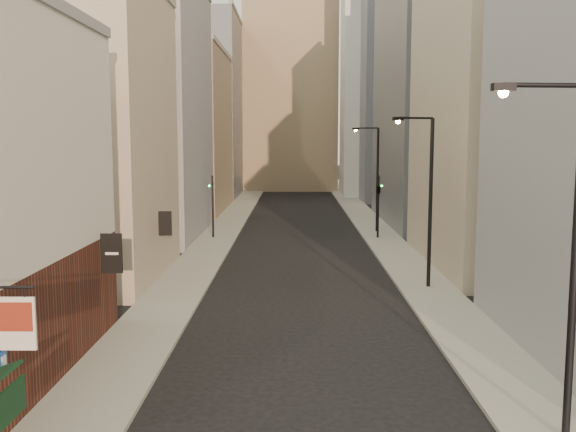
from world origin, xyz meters
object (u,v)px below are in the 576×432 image
(streetlamp_far, at_px, (375,173))
(traffic_light_right, at_px, (378,191))
(clock_tower, at_px, (291,75))
(streetlamp_mid, at_px, (427,192))
(white_tower, at_px, (372,57))
(traffic_light_left, at_px, (213,195))
(streetlamp_near, at_px, (567,244))

(streetlamp_far, height_order, traffic_light_right, streetlamp_far)
(clock_tower, height_order, streetlamp_mid, clock_tower)
(white_tower, distance_m, streetlamp_mid, 56.33)
(traffic_light_right, bearing_deg, traffic_light_left, 12.02)
(traffic_light_right, bearing_deg, streetlamp_near, 102.58)
(streetlamp_near, distance_m, traffic_light_right, 33.98)
(white_tower, xyz_separation_m, streetlamp_far, (-3.74, -34.20, -13.59))
(streetlamp_mid, bearing_deg, white_tower, 66.80)
(streetlamp_near, xyz_separation_m, streetlamp_far, (-0.07, 37.52, -0.24))
(clock_tower, distance_m, streetlamp_far, 50.35)
(white_tower, height_order, streetlamp_near, white_tower)
(white_tower, bearing_deg, clock_tower, 128.16)
(streetlamp_near, bearing_deg, traffic_light_left, 105.43)
(clock_tower, height_order, traffic_light_left, clock_tower)
(streetlamp_far, distance_m, traffic_light_left, 13.65)
(streetlamp_mid, height_order, streetlamp_far, streetlamp_mid)
(streetlamp_near, relative_size, streetlamp_mid, 1.03)
(streetlamp_mid, height_order, traffic_light_right, streetlamp_mid)
(streetlamp_near, relative_size, traffic_light_left, 1.84)
(streetlamp_mid, distance_m, traffic_light_right, 16.85)
(streetlamp_near, bearing_deg, traffic_light_right, 84.63)
(streetlamp_near, height_order, streetlamp_far, streetlamp_near)
(traffic_light_left, bearing_deg, white_tower, -129.63)
(streetlamp_far, relative_size, traffic_light_right, 1.76)
(streetlamp_mid, relative_size, traffic_light_right, 1.79)
(white_tower, distance_m, traffic_light_right, 40.75)
(clock_tower, bearing_deg, streetlamp_near, -85.11)
(clock_tower, distance_m, traffic_light_right, 54.05)
(clock_tower, relative_size, traffic_light_left, 8.98)
(clock_tower, relative_size, streetlamp_mid, 5.01)
(clock_tower, distance_m, traffic_light_left, 53.95)
(clock_tower, relative_size, streetlamp_far, 5.11)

